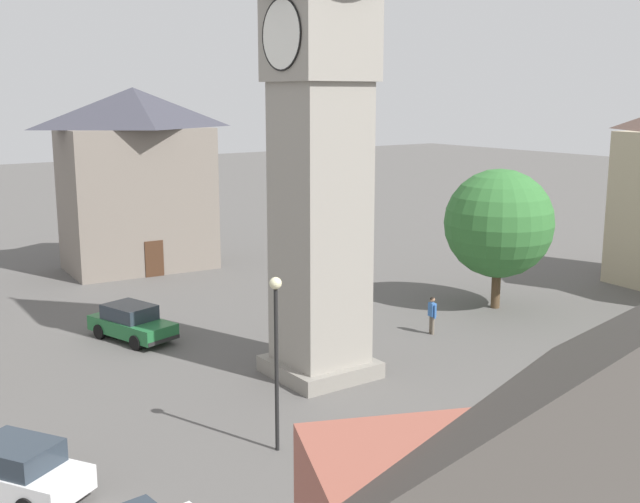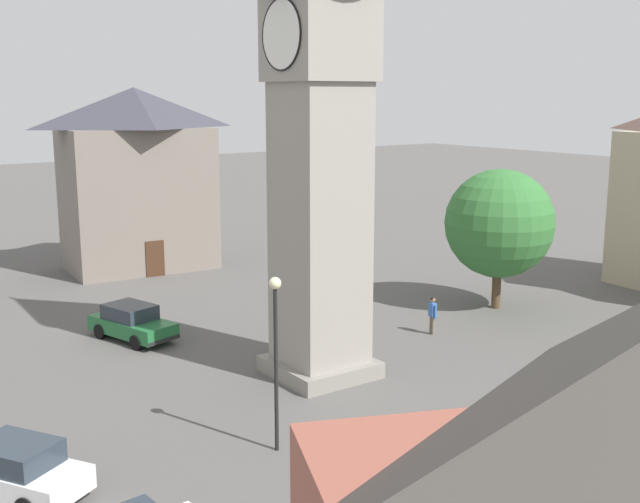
# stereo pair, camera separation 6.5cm
# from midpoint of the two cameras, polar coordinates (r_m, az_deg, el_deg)

# --- Properties ---
(ground_plane) EXTENTS (200.00, 200.00, 0.00)m
(ground_plane) POSITION_cam_midpoint_polar(r_m,az_deg,el_deg) (29.92, -0.06, -8.94)
(ground_plane) COLOR #565451
(clock_tower) EXTENTS (4.24, 4.24, 19.79)m
(clock_tower) POSITION_cam_midpoint_polar(r_m,az_deg,el_deg) (28.07, -0.07, 13.73)
(clock_tower) COLOR gray
(clock_tower) RESTS_ON ground
(car_blue_kerb) EXTENTS (4.43, 2.77, 1.53)m
(car_blue_kerb) POSITION_cam_midpoint_polar(r_m,az_deg,el_deg) (34.68, -13.64, -5.06)
(car_blue_kerb) COLOR #236B38
(car_blue_kerb) RESTS_ON ground
(car_red_corner) EXTENTS (4.40, 3.58, 1.53)m
(car_red_corner) POSITION_cam_midpoint_polar(r_m,az_deg,el_deg) (22.72, -21.56, -14.59)
(car_red_corner) COLOR white
(car_red_corner) RESTS_ON ground
(car_white_side) EXTENTS (4.46, 3.03, 1.53)m
(car_white_side) POSITION_cam_midpoint_polar(r_m,az_deg,el_deg) (23.98, 21.98, -13.20)
(car_white_side) COLOR silver
(car_white_side) RESTS_ON ground
(pedestrian) EXTENTS (0.55, 0.29, 1.69)m
(pedestrian) POSITION_cam_midpoint_polar(r_m,az_deg,el_deg) (34.74, 8.13, -4.39)
(pedestrian) COLOR #706656
(pedestrian) RESTS_ON ground
(tree) EXTENTS (5.30, 5.30, 6.90)m
(tree) POSITION_cam_midpoint_polar(r_m,az_deg,el_deg) (38.89, 12.88, 2.01)
(tree) COLOR brown
(tree) RESTS_ON ground
(building_corner_back) EXTENTS (6.14, 9.16, 10.79)m
(building_corner_back) POSITION_cam_midpoint_polar(r_m,az_deg,el_deg) (47.93, -13.29, 5.24)
(building_corner_back) COLOR slate
(building_corner_back) RESTS_ON ground
(lamp_post) EXTENTS (0.36, 0.36, 5.30)m
(lamp_post) POSITION_cam_midpoint_polar(r_m,az_deg,el_deg) (22.75, -3.30, -6.25)
(lamp_post) COLOR black
(lamp_post) RESTS_ON ground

